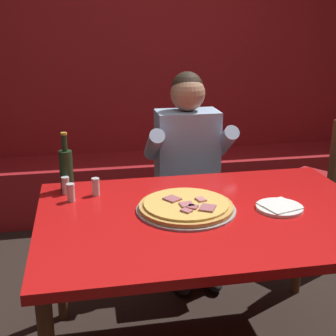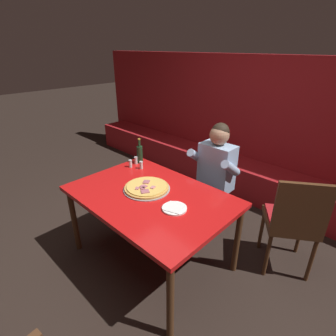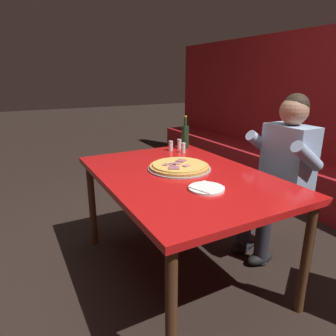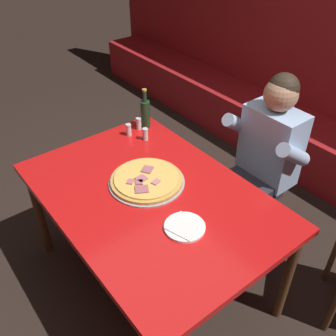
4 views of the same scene
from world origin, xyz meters
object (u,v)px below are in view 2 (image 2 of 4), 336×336
object	(u,v)px
shaker_red_pepper_flakes	(136,161)
shaker_oregano	(130,164)
main_dining_table	(150,201)
pizza	(147,188)
plate_white_paper	(174,208)
diner_seated_blue_shirt	(212,175)
dining_chair_far_left	(294,218)
shaker_black_pepper	(141,165)
beer_bottle	(140,154)

from	to	relation	value
shaker_red_pepper_flakes	shaker_oregano	world-z (taller)	same
main_dining_table	shaker_oregano	xyz separation A→B (m)	(-0.59, 0.25, 0.11)
pizza	shaker_red_pepper_flakes	distance (m)	0.61
plate_white_paper	shaker_oregano	size ratio (longest dim) A/B	2.44
diner_seated_blue_shirt	dining_chair_far_left	xyz separation A→B (m)	(0.92, -0.02, -0.11)
plate_white_paper	dining_chair_far_left	bearing A→B (deg)	49.22
pizza	shaker_oregano	world-z (taller)	shaker_oregano
dining_chair_far_left	plate_white_paper	bearing A→B (deg)	-130.78
plate_white_paper	shaker_black_pepper	size ratio (longest dim) A/B	2.44
shaker_black_pepper	dining_chair_far_left	xyz separation A→B (m)	(1.50, 0.49, -0.21)
plate_white_paper	main_dining_table	bearing A→B (deg)	176.32
shaker_oregano	dining_chair_far_left	world-z (taller)	dining_chair_far_left
shaker_oregano	shaker_red_pepper_flakes	bearing A→B (deg)	104.36
main_dining_table	pizza	bearing A→B (deg)	156.88
pizza	dining_chair_far_left	world-z (taller)	dining_chair_far_left
shaker_red_pepper_flakes	shaker_black_pepper	bearing A→B (deg)	-17.37
pizza	shaker_red_pepper_flakes	world-z (taller)	shaker_red_pepper_flakes
main_dining_table	shaker_red_pepper_flakes	size ratio (longest dim) A/B	17.31
diner_seated_blue_shirt	shaker_oregano	bearing A→B (deg)	-140.91
pizza	shaker_oregano	size ratio (longest dim) A/B	5.14
main_dining_table	shaker_oregano	size ratio (longest dim) A/B	17.31
pizza	plate_white_paper	distance (m)	0.42
beer_bottle	shaker_oregano	bearing A→B (deg)	-82.97
beer_bottle	shaker_red_pepper_flakes	bearing A→B (deg)	-96.97
beer_bottle	dining_chair_far_left	world-z (taller)	beer_bottle
main_dining_table	shaker_black_pepper	xyz separation A→B (m)	(-0.48, 0.30, 0.11)
beer_bottle	shaker_red_pepper_flakes	xyz separation A→B (m)	(-0.01, -0.06, -0.07)
shaker_black_pepper	shaker_oregano	world-z (taller)	same
shaker_red_pepper_flakes	shaker_oregano	xyz separation A→B (m)	(0.03, -0.10, 0.00)
plate_white_paper	beer_bottle	world-z (taller)	beer_bottle
diner_seated_blue_shirt	dining_chair_far_left	bearing A→B (deg)	-1.27
beer_bottle	dining_chair_far_left	size ratio (longest dim) A/B	0.29
shaker_red_pepper_flakes	shaker_oregano	size ratio (longest dim) A/B	1.00
pizza	plate_white_paper	size ratio (longest dim) A/B	2.11
plate_white_paper	shaker_black_pepper	xyz separation A→B (m)	(-0.80, 0.32, 0.03)
shaker_black_pepper	plate_white_paper	bearing A→B (deg)	-22.12
main_dining_table	diner_seated_blue_shirt	size ratio (longest dim) A/B	1.17
pizza	beer_bottle	bearing A→B (deg)	145.04
main_dining_table	shaker_oregano	bearing A→B (deg)	157.46
shaker_red_pepper_flakes	diner_seated_blue_shirt	distance (m)	0.87
shaker_red_pepper_flakes	shaker_black_pepper	distance (m)	0.15
beer_bottle	shaker_red_pepper_flakes	size ratio (longest dim) A/B	3.40
pizza	dining_chair_far_left	size ratio (longest dim) A/B	0.43
shaker_oregano	diner_seated_blue_shirt	size ratio (longest dim) A/B	0.07
plate_white_paper	beer_bottle	size ratio (longest dim) A/B	0.72
shaker_black_pepper	shaker_red_pepper_flakes	bearing A→B (deg)	162.63
main_dining_table	pizza	world-z (taller)	pizza
pizza	beer_bottle	world-z (taller)	beer_bottle
pizza	shaker_oregano	distance (m)	0.54
main_dining_table	shaker_red_pepper_flakes	bearing A→B (deg)	150.67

